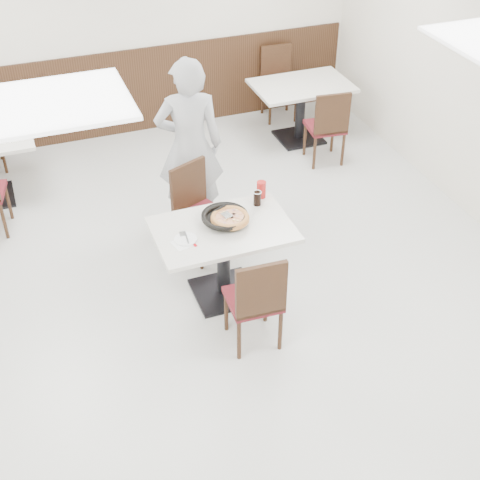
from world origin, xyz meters
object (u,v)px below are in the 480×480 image
object	(u,v)px
chair_near	(253,297)
diner_person	(189,146)
pizza_pan	(225,219)
pizza	(230,219)
bg_table_right	(300,112)
bg_chair_right_far	(279,85)
chair_far	(202,213)
cola_glass	(257,199)
bg_chair_right_near	(325,125)
side_plate	(186,239)
main_table	(223,262)
red_cup	(261,189)

from	to	relation	value
chair_near	diner_person	world-z (taller)	diner_person
pizza_pan	pizza	size ratio (longest dim) A/B	1.07
pizza_pan	bg_table_right	world-z (taller)	pizza_pan
chair_near	bg_table_right	distance (m)	3.71
pizza_pan	bg_chair_right_far	size ratio (longest dim) A/B	0.38
pizza_pan	bg_chair_right_far	world-z (taller)	bg_chair_right_far
chair_far	bg_chair_right_far	xyz separation A→B (m)	(1.90, 2.55, 0.00)
chair_near	bg_table_right	world-z (taller)	chair_near
cola_glass	bg_chair_right_near	distance (m)	2.32
pizza	cola_glass	world-z (taller)	cola_glass
cola_glass	side_plate	bearing A→B (deg)	-158.97
main_table	bg_chair_right_near	distance (m)	2.76
diner_person	bg_table_right	bearing A→B (deg)	-132.47
chair_near	pizza	bearing A→B (deg)	88.82
chair_far	red_cup	world-z (taller)	chair_far
main_table	bg_chair_right_far	xyz separation A→B (m)	(1.91, 3.21, 0.10)
chair_far	bg_chair_right_far	bearing A→B (deg)	-150.10
chair_far	bg_table_right	size ratio (longest dim) A/B	0.79
chair_near	side_plate	bearing A→B (deg)	125.86
main_table	cola_glass	bearing A→B (deg)	29.59
pizza_pan	cola_glass	bearing A→B (deg)	24.39
side_plate	cola_glass	xyz separation A→B (m)	(0.77, 0.29, 0.06)
pizza	cola_glass	xyz separation A→B (m)	(0.34, 0.21, 0.00)
side_plate	bg_chair_right_far	distance (m)	3.99
chair_far	pizza	size ratio (longest dim) A/B	2.81
red_cup	bg_chair_right_far	distance (m)	3.21
pizza	bg_chair_right_near	distance (m)	2.70
pizza	bg_table_right	size ratio (longest dim) A/B	0.28
main_table	chair_far	world-z (taller)	chair_far
chair_near	cola_glass	world-z (taller)	chair_near
diner_person	pizza_pan	bearing A→B (deg)	100.02
bg_table_right	pizza_pan	bearing A→B (deg)	-127.17
chair_far	bg_chair_right_near	xyz separation A→B (m)	(1.95, 1.27, 0.00)
diner_person	bg_chair_right_near	size ratio (longest dim) A/B	1.93
chair_near	diner_person	bearing A→B (deg)	91.29
pizza_pan	bg_chair_right_near	bearing A→B (deg)	44.17
main_table	chair_near	bearing A→B (deg)	-87.05
bg_chair_right_near	main_table	bearing A→B (deg)	-129.07
pizza	cola_glass	size ratio (longest dim) A/B	2.60
chair_far	side_plate	size ratio (longest dim) A/B	4.89
chair_far	cola_glass	xyz separation A→B (m)	(0.40, -0.43, 0.34)
side_plate	red_cup	bearing A→B (deg)	25.41
cola_glass	diner_person	bearing A→B (deg)	109.22
pizza	red_cup	size ratio (longest dim) A/B	2.11
pizza_pan	diner_person	xyz separation A→B (m)	(0.03, 1.14, 0.13)
chair_near	red_cup	xyz separation A→B (m)	(0.46, 0.99, 0.35)
bg_chair_right_near	bg_chair_right_far	bearing A→B (deg)	98.65
diner_person	bg_chair_right_far	bearing A→B (deg)	-120.99
chair_near	chair_far	bearing A→B (deg)	93.45
pizza	bg_table_right	distance (m)	3.15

